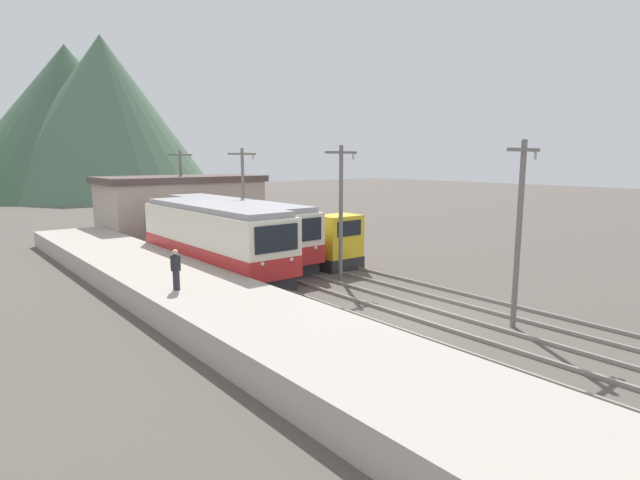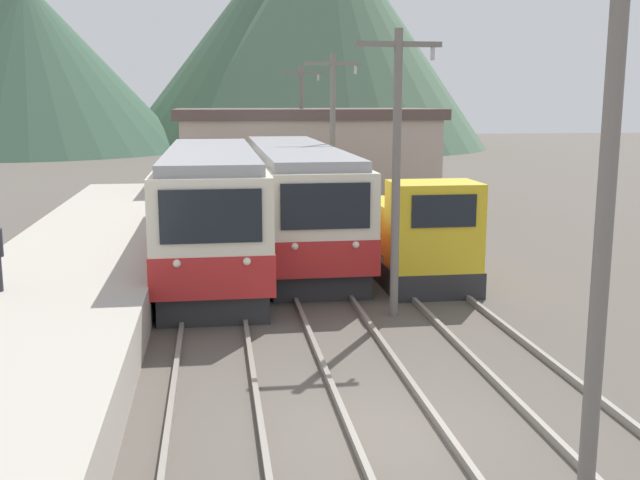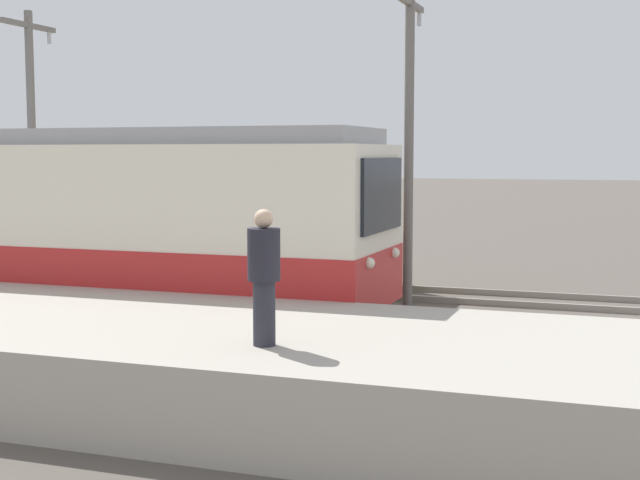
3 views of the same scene
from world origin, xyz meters
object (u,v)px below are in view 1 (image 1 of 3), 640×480
(commuter_train_left, at_px, (213,241))
(shunting_locomotive, at_px, (321,244))
(catenary_mast_mid, at_px, (341,207))
(person_on_platform, at_px, (176,268))
(catenary_mast_far, at_px, (243,196))
(commuter_train_center, at_px, (233,231))
(catenary_mast_near, at_px, (519,227))
(catenary_mast_distant, at_px, (181,189))

(commuter_train_left, distance_m, shunting_locomotive, 6.15)
(shunting_locomotive, relative_size, catenary_mast_mid, 0.80)
(person_on_platform, bearing_deg, catenary_mast_far, 48.15)
(commuter_train_center, height_order, catenary_mast_near, catenary_mast_near)
(catenary_mast_distant, bearing_deg, catenary_mast_near, -90.00)
(catenary_mast_near, xyz_separation_m, person_on_platform, (-8.92, 8.94, -1.76))
(catenary_mast_distant, bearing_deg, commuter_train_left, -107.63)
(catenary_mast_near, height_order, catenary_mast_mid, same)
(commuter_train_center, relative_size, catenary_mast_near, 2.12)
(person_on_platform, bearing_deg, catenary_mast_near, -45.08)
(catenary_mast_far, bearing_deg, catenary_mast_near, -90.00)
(commuter_train_left, distance_m, commuter_train_center, 3.97)
(commuter_train_left, distance_m, catenary_mast_distant, 14.36)
(commuter_train_center, bearing_deg, catenary_mast_distant, 82.01)
(catenary_mast_near, distance_m, catenary_mast_far, 18.90)
(catenary_mast_far, relative_size, person_on_platform, 4.23)
(commuter_train_left, relative_size, catenary_mast_far, 1.80)
(shunting_locomotive, height_order, catenary_mast_near, catenary_mast_near)
(commuter_train_center, distance_m, catenary_mast_far, 2.82)
(commuter_train_center, distance_m, person_on_platform, 11.40)
(shunting_locomotive, xyz_separation_m, catenary_mast_near, (-1.49, -12.80, 2.46))
(catenary_mast_near, bearing_deg, commuter_train_left, 106.25)
(shunting_locomotive, bearing_deg, commuter_train_left, 161.16)
(commuter_train_left, xyz_separation_m, catenary_mast_far, (4.31, 4.11, 1.95))
(commuter_train_left, height_order, catenary_mast_far, catenary_mast_far)
(catenary_mast_near, relative_size, person_on_platform, 4.23)
(commuter_train_center, relative_size, person_on_platform, 8.97)
(commuter_train_left, height_order, shunting_locomotive, commuter_train_left)
(commuter_train_left, height_order, commuter_train_center, commuter_train_left)
(catenary_mast_far, xyz_separation_m, catenary_mast_distant, (0.00, 9.45, 0.00))
(catenary_mast_distant, distance_m, person_on_platform, 21.42)
(commuter_train_center, xyz_separation_m, shunting_locomotive, (3.00, -4.80, -0.46))
(commuter_train_left, xyz_separation_m, catenary_mast_mid, (4.31, -5.34, 1.95))
(catenary_mast_mid, bearing_deg, commuter_train_center, 100.48)
(catenary_mast_mid, bearing_deg, catenary_mast_near, -90.00)
(catenary_mast_near, relative_size, catenary_mast_mid, 1.00)
(commuter_train_center, height_order, person_on_platform, commuter_train_center)
(catenary_mast_mid, height_order, person_on_platform, catenary_mast_mid)
(catenary_mast_far, bearing_deg, person_on_platform, -131.85)
(commuter_train_center, bearing_deg, shunting_locomotive, -57.98)
(commuter_train_center, distance_m, catenary_mast_near, 17.78)
(catenary_mast_near, relative_size, catenary_mast_far, 1.00)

